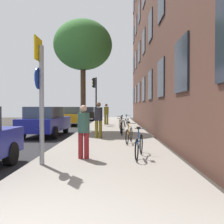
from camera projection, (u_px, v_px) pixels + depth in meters
ground_plane at (63, 130)px, 17.51m from camera, size 41.80×41.80×0.00m
road_asphalt at (33, 130)px, 17.54m from camera, size 7.00×38.00×0.01m
sidewalk at (112, 129)px, 17.45m from camera, size 4.20×38.00×0.12m
sign_post at (41, 92)px, 6.44m from camera, size 0.15×0.60×3.29m
traffic_light at (95, 93)px, 20.71m from camera, size 0.43×0.24×3.97m
tree_near at (83, 46)px, 16.11m from camera, size 3.77×3.77×7.11m
bicycle_0 at (139, 145)px, 7.42m from camera, size 0.53×1.68×0.92m
bicycle_1 at (129, 134)px, 10.42m from camera, size 0.51×1.56×0.89m
bicycle_2 at (121, 128)px, 13.43m from camera, size 0.42×1.70×0.97m
bicycle_3 at (122, 124)px, 16.42m from camera, size 0.46×1.73×0.97m
bicycle_4 at (127, 122)px, 19.41m from camera, size 0.55×1.60×0.92m
pedestrian_0 at (84, 128)px, 7.19m from camera, size 0.48×0.48×1.55m
pedestrian_1 at (98, 117)px, 12.04m from camera, size 0.51×0.51×1.73m
pedestrian_2 at (106, 113)px, 21.30m from camera, size 0.47×0.47×1.79m
car_1 at (46, 121)px, 13.77m from camera, size 2.00×4.33×1.62m
car_2 at (74, 116)px, 22.09m from camera, size 1.96×4.39×1.62m
car_3 at (88, 113)px, 30.42m from camera, size 1.97×4.41×1.62m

